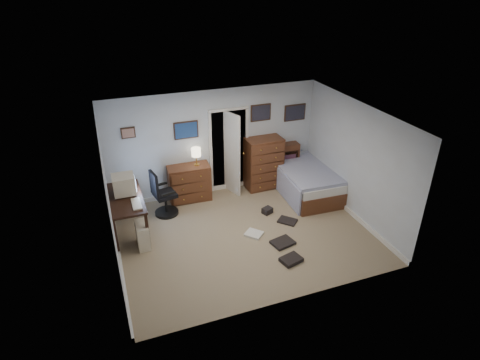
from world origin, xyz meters
The scene contains 15 objects.
floor centered at (0.00, 0.00, -0.01)m, with size 5.00×4.00×0.02m, color tan.
computer_desk centered at (-2.30, 0.86, 0.64)m, with size 0.67×1.45×0.84m.
crt_monitor centered at (-2.18, 1.01, 1.04)m, with size 0.44×0.40×0.40m.
keyboard centered at (-2.02, 0.51, 0.85)m, with size 0.17×0.45×0.03m, color beige.
pc_tower centered at (-2.00, 0.31, 0.25)m, with size 0.23×0.47×0.50m.
office_chair centered at (-1.41, 1.31, 0.41)m, with size 0.61×0.61×1.07m.
media_stack centered at (-2.32, 2.25, 0.37)m, with size 0.15×0.15×0.75m, color maroon.
low_dresser centered at (-0.70, 1.77, 0.43)m, with size 0.96×0.48×0.86m, color #572E1B.
table_lamp centered at (-0.50, 1.77, 1.16)m, with size 0.23×0.23×0.42m.
doorway centered at (0.35, 2.27, 1.00)m, with size 0.96×1.12×2.05m.
tall_dresser centered at (1.16, 1.75, 0.64)m, with size 0.87×0.51×1.28m, color #572E1B.
headboard_bookcase centered at (1.57, 1.86, 0.53)m, with size 1.13×0.33×1.01m.
bed centered at (1.98, 1.22, 0.34)m, with size 1.27×2.25×0.72m.
wall_posters centered at (0.57, 1.98, 1.75)m, with size 4.38×0.04×0.60m.
floor_clutter centered at (0.59, -0.38, 0.04)m, with size 1.31×1.99×0.13m.
Camera 1 is at (-2.43, -6.34, 4.82)m, focal length 30.00 mm.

